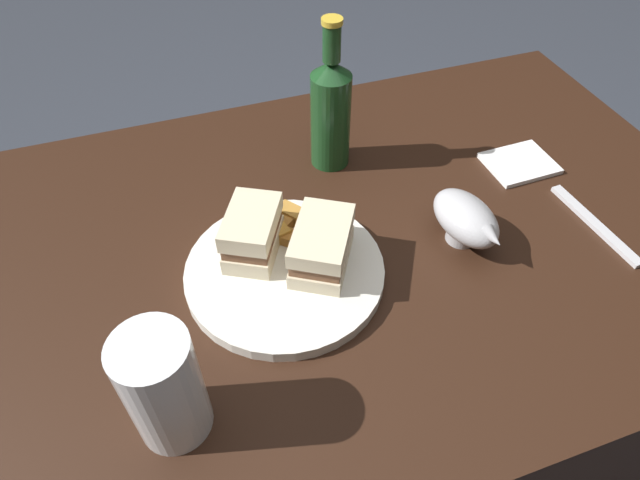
{
  "coord_description": "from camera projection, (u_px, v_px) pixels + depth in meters",
  "views": [
    {
      "loc": [
        -0.23,
        -0.52,
        1.3
      ],
      "look_at": [
        -0.06,
        -0.02,
        0.74
      ],
      "focal_mm": 30.92,
      "sensor_mm": 36.0,
      "label": 1
    }
  ],
  "objects": [
    {
      "name": "cider_bottle",
      "position": [
        331.0,
        110.0,
        0.86
      ],
      "size": [
        0.06,
        0.06,
        0.25
      ],
      "color": "#19421E",
      "rests_on": "dining_table"
    },
    {
      "name": "sandwich_half_left",
      "position": [
        322.0,
        246.0,
        0.73
      ],
      "size": [
        0.12,
        0.13,
        0.06
      ],
      "color": "beige",
      "rests_on": "plate"
    },
    {
      "name": "potato_wedge_left_edge",
      "position": [
        290.0,
        237.0,
        0.78
      ],
      "size": [
        0.05,
        0.05,
        0.02
      ],
      "primitive_type": "cube",
      "rotation": [
        0.0,
        0.0,
        5.54
      ],
      "color": "#AD702D",
      "rests_on": "plate"
    },
    {
      "name": "dining_table",
      "position": [
        345.0,
        360.0,
        1.07
      ],
      "size": [
        1.17,
        0.77,
        0.71
      ],
      "primitive_type": "cube",
      "color": "black",
      "rests_on": "ground"
    },
    {
      "name": "sandwich_half_right",
      "position": [
        253.0,
        234.0,
        0.74
      ],
      "size": [
        0.1,
        0.12,
        0.07
      ],
      "color": "beige",
      "rests_on": "plate"
    },
    {
      "name": "potato_wedge_back",
      "position": [
        280.0,
        220.0,
        0.8
      ],
      "size": [
        0.04,
        0.05,
        0.02
      ],
      "primitive_type": "cube",
      "rotation": [
        0.0,
        0.0,
        5.38
      ],
      "color": "#AD702D",
      "rests_on": "plate"
    },
    {
      "name": "plate",
      "position": [
        285.0,
        272.0,
        0.76
      ],
      "size": [
        0.27,
        0.27,
        0.02
      ],
      "primitive_type": "cylinder",
      "color": "silver",
      "rests_on": "dining_table"
    },
    {
      "name": "potato_wedge_middle",
      "position": [
        315.0,
        245.0,
        0.76
      ],
      "size": [
        0.04,
        0.04,
        0.02
      ],
      "primitive_type": "cube",
      "rotation": [
        0.0,
        0.0,
        0.63
      ],
      "color": "#AD702D",
      "rests_on": "plate"
    },
    {
      "name": "pint_glass",
      "position": [
        166.0,
        393.0,
        0.57
      ],
      "size": [
        0.08,
        0.08,
        0.15
      ],
      "color": "white",
      "rests_on": "dining_table"
    },
    {
      "name": "potato_wedge_stray",
      "position": [
        278.0,
        229.0,
        0.79
      ],
      "size": [
        0.03,
        0.05,
        0.02
      ],
      "primitive_type": "cube",
      "rotation": [
        0.0,
        0.0,
        4.95
      ],
      "color": "gold",
      "rests_on": "plate"
    },
    {
      "name": "potato_wedge_front",
      "position": [
        264.0,
        241.0,
        0.77
      ],
      "size": [
        0.03,
        0.05,
        0.02
      ],
      "primitive_type": "cube",
      "rotation": [
        0.0,
        0.0,
        4.42
      ],
      "color": "#AD702D",
      "rests_on": "plate"
    },
    {
      "name": "napkin",
      "position": [
        519.0,
        163.0,
        0.92
      ],
      "size": [
        0.11,
        0.09,
        0.01
      ],
      "primitive_type": "cube",
      "rotation": [
        0.0,
        0.0,
        0.02
      ],
      "color": "white",
      "rests_on": "dining_table"
    },
    {
      "name": "ground_plane",
      "position": [
        340.0,
        437.0,
        1.33
      ],
      "size": [
        6.0,
        6.0,
        0.0
      ],
      "primitive_type": "plane",
      "color": "#333842"
    },
    {
      "name": "fork",
      "position": [
        595.0,
        224.0,
        0.83
      ],
      "size": [
        0.03,
        0.18,
        0.01
      ],
      "primitive_type": "cube",
      "rotation": [
        0.0,
        0.0,
        1.64
      ],
      "color": "silver",
      "rests_on": "dining_table"
    },
    {
      "name": "potato_wedge_right_edge",
      "position": [
        294.0,
        215.0,
        0.8
      ],
      "size": [
        0.05,
        0.05,
        0.02
      ],
      "primitive_type": "cube",
      "rotation": [
        0.0,
        0.0,
        5.35
      ],
      "color": "#B77F33",
      "rests_on": "plate"
    },
    {
      "name": "gravy_boat",
      "position": [
        466.0,
        219.0,
        0.78
      ],
      "size": [
        0.09,
        0.14,
        0.07
      ],
      "color": "#B7B7BC",
      "rests_on": "dining_table"
    }
  ]
}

